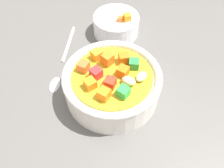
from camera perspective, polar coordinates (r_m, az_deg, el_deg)
The scene contains 4 objects.
ground_plane at distance 45.47cm, azimuth -0.00°, elevation -3.09°, with size 140.00×140.00×2.00cm, color #565451.
soup_bowl_main at distance 42.07cm, azimuth 0.00°, elevation 0.23°, with size 17.37×17.37×7.39cm.
spoon at distance 50.20cm, azimuth -12.21°, elevation 4.82°, with size 2.20×19.44×0.84cm.
side_bowl_small at distance 55.44cm, azimuth 0.99°, elevation 14.24°, with size 10.44×10.44×5.49cm.
Camera 1 is at (-3.78, 25.88, 36.19)cm, focal length 37.80 mm.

